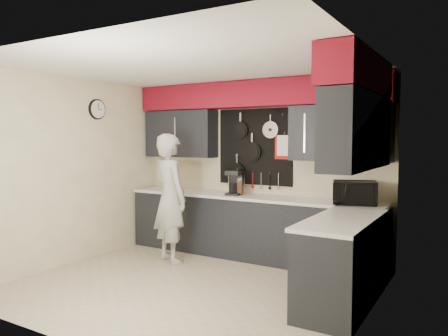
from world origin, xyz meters
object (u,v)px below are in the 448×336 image
Objects in this scene: utensil_crock at (236,188)px; coffee_maker at (235,182)px; knife_block at (240,188)px; microwave at (355,193)px; person at (170,198)px.

coffee_maker is at bearing -77.47° from utensil_crock.
knife_block is at bearing -2.12° from coffee_maker.
coffee_maker is (0.02, -0.08, 0.10)m from utensil_crock.
person reaches higher than microwave.
knife_block is 0.12m from utensil_crock.
knife_block is 1.04m from person.
utensil_crock is 0.10× the size of person.
microwave is 2.70× the size of knife_block.
utensil_crock is 0.13m from coffee_maker.
microwave is 1.78m from utensil_crock.
knife_block reaches higher than utensil_crock.
coffee_maker is at bearing -107.53° from person.
person is at bearing 179.98° from microwave.
microwave is 3.03× the size of utensil_crock.
microwave is 0.29× the size of person.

